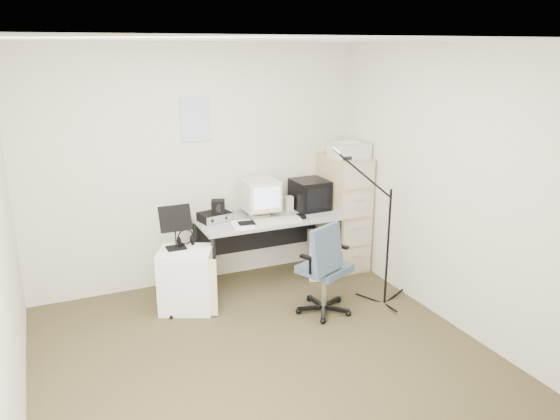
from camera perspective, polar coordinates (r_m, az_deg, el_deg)
name	(u,v)px	position (r m, az deg, el deg)	size (l,w,h in m)	color
floor	(266,359)	(4.64, -1.48, -15.34)	(3.60, 3.60, 0.01)	#392D19
ceiling	(263,40)	(3.94, -1.76, 17.30)	(3.60, 3.60, 0.01)	white
wall_back	(199,167)	(5.77, -8.48, 4.44)	(3.60, 0.02, 2.50)	beige
wall_front	(412,317)	(2.66, 13.66, -10.82)	(3.60, 0.02, 2.50)	beige
wall_right	(453,189)	(5.06, 17.60, 2.09)	(0.02, 3.60, 2.50)	beige
wall_calendar	(195,119)	(5.67, -8.86, 9.33)	(0.30, 0.02, 0.44)	white
filing_cabinet	(344,212)	(6.24, 6.67, -0.25)	(0.40, 0.60, 1.30)	tan
printer	(349,150)	(6.01, 7.24, 6.22)	(0.41, 0.28, 0.16)	silver
desk	(268,249)	(5.90, -1.27, -4.08)	(1.50, 0.70, 0.73)	#9A9A9A
crt_monitor	(260,198)	(5.77, -2.12, 1.30)	(0.36, 0.38, 0.39)	silver
crt_tv	(310,194)	(6.03, 3.12, 1.64)	(0.36, 0.38, 0.33)	black
desk_speaker	(289,203)	(5.98, 0.91, 0.69)	(0.08, 0.08, 0.16)	beige
keyboard	(277,220)	(5.61, -0.31, -1.10)	(0.49, 0.18, 0.03)	silver
mouse	(301,216)	(5.74, 2.23, -0.66)	(0.07, 0.12, 0.03)	black
radio_receiver	(215,216)	(5.67, -6.85, -0.68)	(0.31, 0.22, 0.09)	black
radio_speaker	(218,206)	(5.63, -6.49, 0.38)	(0.13, 0.13, 0.13)	black
papers	(243,225)	(5.50, -3.90, -1.55)	(0.20, 0.28, 0.02)	white
pc_tower	(318,254)	(6.14, 3.97, -4.66)	(0.21, 0.48, 0.45)	silver
office_chair	(325,267)	(5.19, 4.68, -5.94)	(0.54, 0.54, 0.93)	#445775
side_cart	(186,280)	(5.37, -9.77, -7.19)	(0.49, 0.40, 0.61)	white
music_stand	(175,227)	(5.23, -10.91, -1.72)	(0.30, 0.16, 0.44)	black
headphones	(186,240)	(5.35, -9.82, -3.11)	(0.17, 0.17, 0.03)	black
mic_stand	(389,230)	(5.35, 11.30, -2.04)	(0.02, 0.02, 1.54)	black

